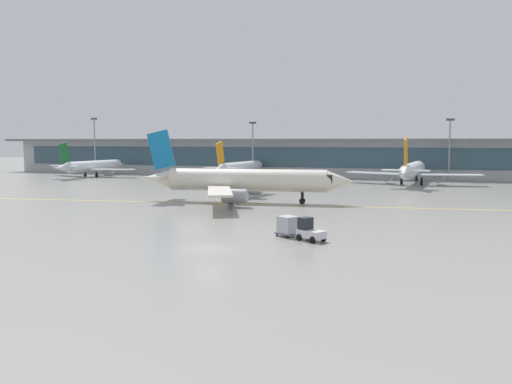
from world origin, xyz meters
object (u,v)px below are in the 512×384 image
gate_airplane_2 (413,170)px  baggage_tug (310,231)px  apron_light_mast_1 (253,147)px  taxiing_regional_jet (244,181)px  gate_airplane_0 (94,166)px  apron_light_mast_0 (95,143)px  gate_airplane_1 (241,168)px  cargo_dolly_lead (288,225)px  apron_light_mast_2 (449,147)px

gate_airplane_2 → baggage_tug: size_ratio=10.17×
apron_light_mast_1 → baggage_tug: bearing=-68.7°
taxiing_regional_jet → baggage_tug: 30.74m
gate_airplane_0 → apron_light_mast_1: (39.62, 9.52, 4.94)m
baggage_tug → apron_light_mast_0: (-76.10, 78.40, 7.47)m
taxiing_regional_jet → baggage_tug: taxiing_regional_jet is taller
gate_airplane_1 → cargo_dolly_lead: (28.92, -69.79, -1.66)m
apron_light_mast_2 → taxiing_regional_jet: bearing=-119.8°
cargo_dolly_lead → apron_light_mast_1: (-28.26, 77.19, 6.53)m
gate_airplane_0 → gate_airplane_1: size_ratio=0.98×
gate_airplane_1 → apron_light_mast_0: size_ratio=1.78×
gate_airplane_2 → apron_light_mast_0: size_ratio=1.95×
cargo_dolly_lead → apron_light_mast_0: size_ratio=0.17×
apron_light_mast_1 → cargo_dolly_lead: bearing=-69.9°
gate_airplane_1 → taxiing_regional_jet: 47.56m
gate_airplane_0 → cargo_dolly_lead: size_ratio=10.14×
gate_airplane_2 → apron_light_mast_0: 84.70m
gate_airplane_1 → baggage_tug: gate_airplane_1 is taller
gate_airplane_2 → apron_light_mast_2: (7.66, 11.85, 4.76)m
gate_airplane_2 → taxiing_regional_jet: (-23.16, -41.97, 0.27)m
baggage_tug → gate_airplane_2: bearing=115.8°
gate_airplane_1 → apron_light_mast_2: apron_light_mast_2 is taller
gate_airplane_0 → taxiing_regional_jet: 69.60m
gate_airplane_0 → apron_light_mast_2: 86.70m
apron_light_mast_1 → apron_light_mast_2: apron_light_mast_2 is taller
gate_airplane_2 → cargo_dolly_lead: (-10.28, -66.98, -1.92)m
gate_airplane_1 → gate_airplane_2: 39.30m
baggage_tug → cargo_dolly_lead: 2.88m
apron_light_mast_2 → cargo_dolly_lead: bearing=-102.8°
apron_light_mast_0 → cargo_dolly_lead: bearing=-46.2°
baggage_tug → apron_light_mast_1: size_ratio=0.21×
gate_airplane_2 → gate_airplane_0: bearing=95.0°
gate_airplane_1 → apron_light_mast_2: bearing=-73.7°
cargo_dolly_lead → apron_light_mast_2: (17.95, 78.83, 6.69)m
taxiing_regional_jet → apron_light_mast_1: apron_light_mast_1 is taller
baggage_tug → apron_light_mast_0: apron_light_mast_0 is taller
gate_airplane_1 → taxiing_regional_jet: bearing=-154.9°
taxiing_regional_jet → apron_light_mast_2: bearing=54.0°
taxiing_regional_jet → apron_light_mast_0: (-60.79, 51.85, 5.11)m
baggage_tug → apron_light_mast_1: 84.76m
gate_airplane_0 → apron_light_mast_2: size_ratio=1.89×
apron_light_mast_1 → gate_airplane_0: bearing=-166.5°
baggage_tug → gate_airplane_1: bearing=146.0°
cargo_dolly_lead → apron_light_mast_1: apron_light_mast_1 is taller
taxiing_regional_jet → gate_airplane_2: bearing=54.9°
apron_light_mast_0 → apron_light_mast_1: bearing=0.4°
gate_airplane_1 → apron_light_mast_1: bearing=0.4°
baggage_tug → apron_light_mast_1: bearing=143.6°
gate_airplane_2 → apron_light_mast_1: bearing=80.7°
taxiing_regional_jet → apron_light_mast_1: 54.56m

